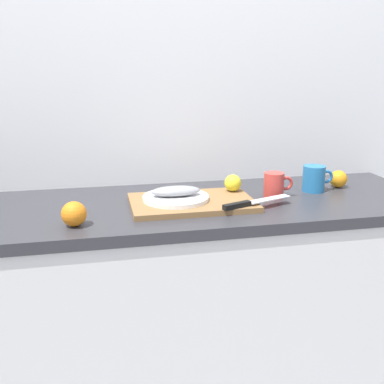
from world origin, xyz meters
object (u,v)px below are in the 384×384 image
Objects in this scene: white_plate at (177,198)px; lemon_0 at (233,183)px; fish_fillet at (177,191)px; coffee_mug_0 at (314,179)px; coffee_mug_2 at (274,185)px; cutting_board at (192,203)px; orange_0 at (74,214)px; chef_knife at (249,203)px.

lemon_0 is (0.23, 0.07, 0.03)m from white_plate.
fish_fillet is (0.00, -0.00, 0.03)m from white_plate.
coffee_mug_0 is 1.10× the size of coffee_mug_2.
cutting_board is at bearing -14.79° from white_plate.
coffee_mug_0 is 1.61× the size of orange_0.
lemon_0 is 0.34m from coffee_mug_0.
fish_fillet is 0.64× the size of chef_knife.
chef_knife is (0.18, -0.11, 0.02)m from cutting_board.
coffee_mug_0 is (0.58, 0.07, -0.00)m from fish_fillet.
fish_fillet is 2.76× the size of lemon_0.
chef_knife is at bearing -150.36° from coffee_mug_0.
coffee_mug_2 is at bearing 13.12° from orange_0.
chef_knife is 2.19× the size of coffee_mug_0.
fish_fillet is 0.27m from chef_knife.
cutting_board is 0.53m from coffee_mug_0.
cutting_board is at bearing -170.60° from coffee_mug_0.
chef_knife is (0.24, -0.12, -0.02)m from fish_fillet.
coffee_mug_0 is at bearing 7.14° from white_plate.
coffee_mug_2 is (0.39, 0.02, -0.00)m from fish_fillet.
coffee_mug_0 is (0.52, 0.09, 0.04)m from cutting_board.
coffee_mug_0 is at bearing 7.14° from fish_fillet.
orange_0 is (-0.36, -0.16, -0.01)m from fish_fillet.
white_plate is 0.86× the size of chef_knife.
coffee_mug_0 reaches higher than coffee_mug_2.
lemon_0 reaches higher than chef_knife.
lemon_0 is at bearing 69.93° from chef_knife.
white_plate is 1.88× the size of coffee_mug_0.
coffee_mug_0 is at bearing 9.40° from cutting_board.
white_plate is at bearing -172.86° from coffee_mug_0.
cutting_board is at bearing 128.88° from chef_knife.
cutting_board is 0.20m from lemon_0.
orange_0 is at bearing -156.56° from white_plate.
fish_fillet reaches higher than white_plate.
coffee_mug_0 is at bearing 0.23° from lemon_0.
lemon_0 is (-0.00, 0.19, 0.02)m from chef_knife.
cutting_board is 0.06m from white_plate.
fish_fillet is 0.39m from coffee_mug_2.
lemon_0 is at bearing 20.89° from orange_0.
fish_fillet is at bearing -90.00° from white_plate.
orange_0 is at bearing -156.56° from fish_fillet.
cutting_board is at bearing 18.87° from orange_0.
orange_0 is at bearing -159.11° from lemon_0.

